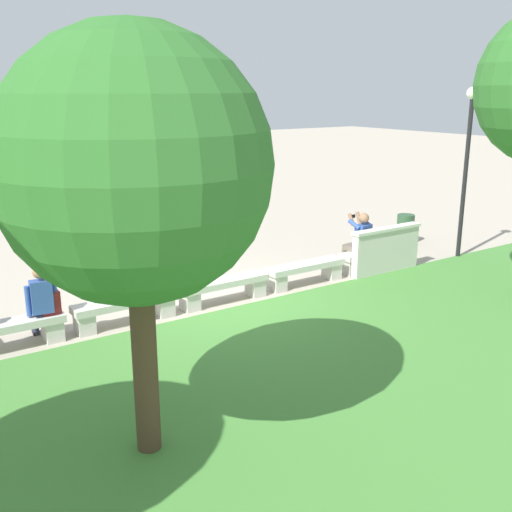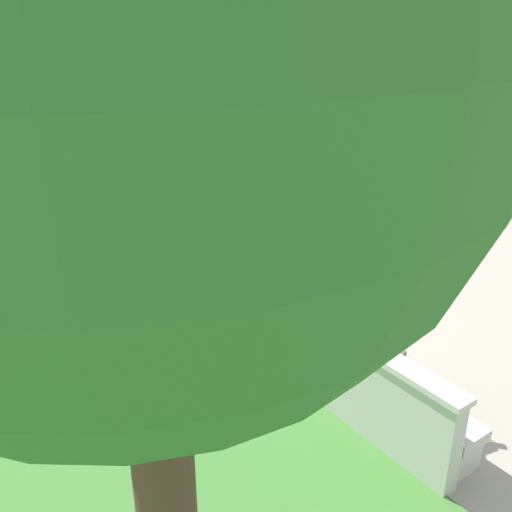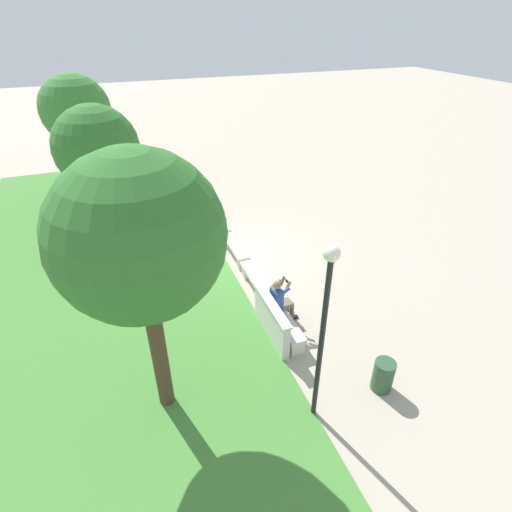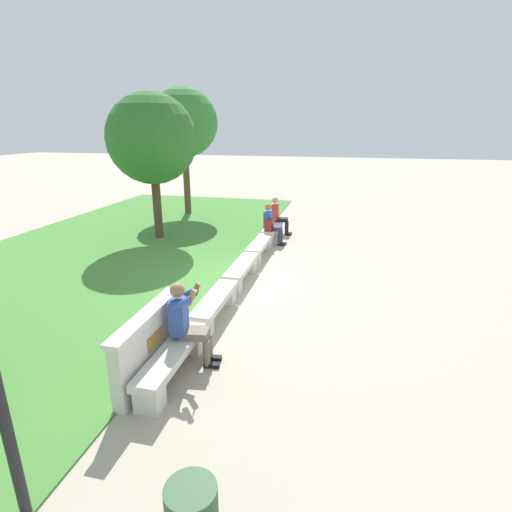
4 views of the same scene
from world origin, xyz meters
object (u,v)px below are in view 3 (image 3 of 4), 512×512
at_px(person_companion, 203,189).
at_px(lamp_post, 325,315).
at_px(bench_near, 256,281).
at_px(trash_bin, 383,376).
at_px(bench_far, 219,224).
at_px(bench_mid, 236,249).
at_px(backpack, 210,202).
at_px(tree_left_background, 75,110).
at_px(bench_main, 284,323).
at_px(person_distant, 211,200).
at_px(bench_end, 206,203).
at_px(person_photographer, 280,299).
at_px(tree_behind_wall, 97,148).
at_px(tree_right_background, 139,238).

height_order(person_companion, lamp_post, lamp_post).
bearing_deg(person_companion, bench_near, 179.41).
bearing_deg(trash_bin, person_companion, 6.31).
bearing_deg(bench_far, bench_mid, 180.00).
distance_m(bench_near, lamp_post, 4.88).
bearing_deg(backpack, bench_near, 179.91).
distance_m(backpack, tree_left_background, 6.42).
relative_size(bench_main, lamp_post, 0.46).
bearing_deg(bench_far, person_distant, -2.82).
xyz_separation_m(bench_end, person_photographer, (-7.31, -0.08, 0.44)).
height_order(person_photographer, lamp_post, lamp_post).
bearing_deg(bench_near, backpack, -0.09).
distance_m(bench_mid, bench_far, 1.93).
bearing_deg(person_companion, bench_far, 178.51).
bearing_deg(backpack, bench_mid, 179.85).
bearing_deg(bench_main, person_distant, -0.53).
relative_size(tree_behind_wall, tree_left_background, 0.91).
relative_size(bench_main, person_distant, 1.41).
relative_size(bench_mid, trash_bin, 2.37).
distance_m(tree_behind_wall, tree_right_background, 8.11).
relative_size(bench_mid, bench_end, 1.00).
distance_m(person_photographer, lamp_post, 3.37).
xyz_separation_m(bench_far, lamp_post, (-8.17, 0.39, 2.26)).
distance_m(bench_near, person_companion, 6.43).
bearing_deg(person_distant, bench_far, 177.18).
distance_m(bench_near, tree_left_background, 10.38).
distance_m(bench_main, bench_near, 1.93).
bearing_deg(person_photographer, tree_left_background, 22.34).
xyz_separation_m(bench_main, tree_behind_wall, (6.99, 3.64, 2.82)).
bearing_deg(bench_near, tree_left_background, 25.28).
xyz_separation_m(person_distant, tree_left_background, (3.70, 4.27, 2.94)).
height_order(bench_main, trash_bin, trash_bin).
bearing_deg(backpack, person_photographer, -179.41).
relative_size(backpack, trash_bin, 0.57).
bearing_deg(tree_behind_wall, bench_far, -108.18).
distance_m(bench_end, tree_right_background, 9.99).
bearing_deg(tree_behind_wall, tree_right_background, -176.25).
distance_m(bench_near, bench_end, 5.79).
bearing_deg(tree_behind_wall, bench_near, -144.29).
height_order(bench_near, bench_far, same).
xyz_separation_m(bench_near, bench_far, (3.86, 0.00, 0.00)).
bearing_deg(bench_far, trash_bin, -171.28).
relative_size(bench_far, lamp_post, 0.46).
bearing_deg(person_photographer, bench_far, 0.82).
bearing_deg(person_companion, bench_end, 173.87).
relative_size(bench_near, trash_bin, 2.37).
xyz_separation_m(bench_main, bench_mid, (3.86, 0.00, 0.00)).
bearing_deg(person_photographer, backpack, 0.59).
relative_size(bench_mid, tree_right_background, 0.33).
xyz_separation_m(person_companion, tree_right_background, (-9.41, 3.17, 3.21)).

